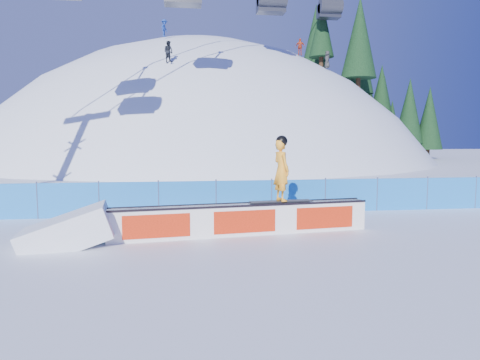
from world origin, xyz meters
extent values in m
plane|color=white|center=(0.00, 0.00, 0.00)|extent=(160.00, 160.00, 0.00)
sphere|color=white|center=(0.00, 42.00, -18.00)|extent=(64.00, 64.00, 64.00)
cylinder|color=#311F13|center=(13.21, 45.30, 11.56)|extent=(0.50, 0.50, 1.40)
cone|color=black|center=(13.21, 45.30, 15.53)|extent=(2.97, 2.97, 6.74)
cylinder|color=#311F13|center=(14.68, 41.28, 11.03)|extent=(0.50, 0.50, 1.40)
cone|color=black|center=(14.68, 41.28, 15.05)|extent=(3.01, 3.01, 6.84)
cylinder|color=#311F13|center=(16.57, 45.96, 9.69)|extent=(0.50, 0.50, 1.40)
cone|color=black|center=(16.57, 45.96, 13.64)|extent=(2.95, 2.95, 6.70)
cylinder|color=#311F13|center=(20.15, 37.04, 6.96)|extent=(0.50, 0.50, 1.40)
cone|color=black|center=(20.15, 37.04, 11.02)|extent=(3.05, 3.05, 6.93)
cylinder|color=#311F13|center=(21.23, 37.42, 6.10)|extent=(0.50, 0.50, 1.40)
cone|color=black|center=(21.23, 37.42, 11.23)|extent=(3.99, 3.99, 9.07)
cylinder|color=#311F13|center=(21.59, 42.04, 6.22)|extent=(0.50, 0.50, 1.40)
cone|color=black|center=(21.59, 42.04, 10.85)|extent=(3.55, 3.55, 8.06)
cylinder|color=#311F13|center=(25.03, 45.18, 2.28)|extent=(0.50, 0.50, 1.40)
cone|color=black|center=(25.03, 45.18, 7.11)|extent=(3.72, 3.72, 8.46)
cylinder|color=#311F13|center=(27.08, 42.17, 0.60)|extent=(0.50, 0.50, 1.40)
cone|color=black|center=(27.08, 42.17, 6.14)|extent=(4.35, 4.35, 9.89)
cylinder|color=#311F13|center=(28.32, 40.07, 0.60)|extent=(0.50, 0.50, 1.40)
cone|color=black|center=(28.32, 40.07, 6.05)|extent=(4.27, 4.27, 9.70)
cylinder|color=#311F13|center=(28.99, 36.90, 0.60)|extent=(0.50, 0.50, 1.40)
cone|color=black|center=(28.99, 36.90, 5.71)|extent=(3.96, 3.96, 9.01)
cube|color=blue|center=(0.00, 4.50, 0.60)|extent=(22.00, 0.03, 1.20)
cylinder|color=#3C466C|center=(-7.00, 4.50, 0.65)|extent=(0.05, 0.05, 1.30)
cylinder|color=#3C466C|center=(-5.00, 4.50, 0.65)|extent=(0.05, 0.05, 1.30)
cylinder|color=#3C466C|center=(-3.00, 4.50, 0.65)|extent=(0.05, 0.05, 1.30)
cylinder|color=#3C466C|center=(-1.00, 4.50, 0.65)|extent=(0.05, 0.05, 1.30)
cylinder|color=#3C466C|center=(1.00, 4.50, 0.65)|extent=(0.05, 0.05, 1.30)
cylinder|color=#3C466C|center=(3.00, 4.50, 0.65)|extent=(0.05, 0.05, 1.30)
cylinder|color=#3C466C|center=(5.00, 4.50, 0.65)|extent=(0.05, 0.05, 1.30)
cylinder|color=#3C466C|center=(7.00, 4.50, 0.65)|extent=(0.05, 0.05, 1.30)
cylinder|color=#3C466C|center=(9.00, 4.50, 0.65)|extent=(0.05, 0.05, 1.30)
cylinder|color=#2B2C34|center=(13.75, 35.15, 16.64)|extent=(2.40, 1.50, 1.50)
cube|color=white|center=(-0.50, 1.25, 0.41)|extent=(7.37, 1.34, 0.83)
cube|color=gray|center=(-0.50, 1.25, 0.85)|extent=(7.30, 1.35, 0.04)
cube|color=black|center=(-0.47, 1.01, 0.86)|extent=(7.32, 0.91, 0.06)
cube|color=black|center=(-0.53, 1.49, 0.86)|extent=(7.32, 0.91, 0.06)
cube|color=red|center=(-0.47, 1.01, 0.41)|extent=(6.95, 0.86, 0.62)
cube|color=red|center=(-0.53, 1.49, 0.41)|extent=(6.95, 0.86, 0.62)
cube|color=black|center=(0.62, 1.38, 0.90)|extent=(1.84, 0.54, 0.04)
imported|color=#FFA022|center=(0.62, 1.38, 1.80)|extent=(0.59, 0.74, 1.76)
sphere|color=black|center=(0.62, 1.38, 2.62)|extent=(0.33, 0.33, 0.33)
imported|color=black|center=(-3.16, 24.51, 9.43)|extent=(1.02, 0.99, 1.65)
imported|color=#BA3A1A|center=(9.66, 32.25, 11.73)|extent=(1.04, 0.67, 1.65)
imported|color=#193C9B|center=(-3.74, 32.92, 13.28)|extent=(0.98, 1.22, 1.65)
imported|color=#2A2A2A|center=(12.01, 30.80, 10.29)|extent=(0.55, 0.83, 1.65)
camera|label=1|loc=(-2.15, -10.44, 2.73)|focal=32.00mm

